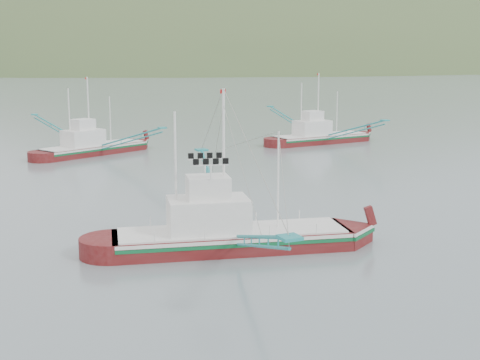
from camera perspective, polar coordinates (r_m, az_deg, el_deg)
name	(u,v)px	position (r m, az deg, el deg)	size (l,w,h in m)	color
ground	(286,257)	(36.23, 3.93, -6.59)	(1200.00, 1200.00, 0.00)	slate
main_boat	(229,219)	(37.08, -0.93, -3.33)	(13.62, 23.51, 9.66)	#530D0E
bg_boat_far	(92,138)	(74.30, -12.52, 3.56)	(12.64, 21.11, 9.02)	#530D0E
bg_boat_right	(319,132)	(82.38, 6.77, 4.06)	(12.80, 22.61, 9.18)	#530D0E
headland_right	(297,68)	(527.15, 4.89, 9.49)	(684.00, 432.00, 306.00)	#3F552B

